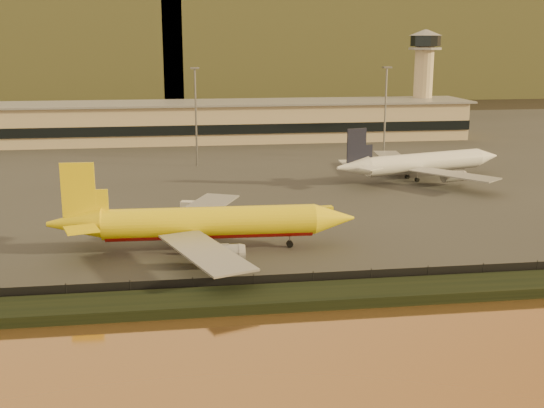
{
  "coord_description": "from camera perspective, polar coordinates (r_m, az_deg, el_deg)",
  "views": [
    {
      "loc": [
        -15.72,
        -97.3,
        32.79
      ],
      "look_at": [
        0.06,
        12.0,
        5.88
      ],
      "focal_mm": 45.0,
      "sensor_mm": 36.0,
      "label": 1
    }
  ],
  "objects": [
    {
      "name": "ground",
      "position": [
        103.87,
        0.92,
        -4.71
      ],
      "size": [
        900.0,
        900.0,
        0.0
      ],
      "primitive_type": "plane",
      "color": "black",
      "rests_on": "ground"
    },
    {
      "name": "embankment",
      "position": [
        87.89,
        2.69,
        -7.73
      ],
      "size": [
        320.0,
        7.0,
        1.4
      ],
      "primitive_type": "cube",
      "color": "black",
      "rests_on": "ground"
    },
    {
      "name": "tarmac",
      "position": [
        195.69,
        -3.5,
        4.05
      ],
      "size": [
        320.0,
        220.0,
        0.2
      ],
      "primitive_type": "cube",
      "color": "#2D2D2D",
      "rests_on": "ground"
    },
    {
      "name": "perimeter_fence",
      "position": [
        91.35,
        2.22,
        -6.48
      ],
      "size": [
        300.0,
        0.05,
        2.2
      ],
      "primitive_type": "cube",
      "color": "black",
      "rests_on": "tarmac"
    },
    {
      "name": "terminal_building",
      "position": [
        224.43,
        -7.91,
        6.77
      ],
      "size": [
        202.0,
        25.0,
        12.6
      ],
      "color": "tan",
      "rests_on": "tarmac"
    },
    {
      "name": "control_tower",
      "position": [
        244.12,
        12.58,
        10.76
      ],
      "size": [
        11.2,
        11.2,
        35.5
      ],
      "color": "tan",
      "rests_on": "tarmac"
    },
    {
      "name": "apron_light_masts",
      "position": [
        175.85,
        1.9,
        8.11
      ],
      "size": [
        152.2,
        12.2,
        25.4
      ],
      "color": "slate",
      "rests_on": "tarmac"
    },
    {
      "name": "distant_hills",
      "position": [
        437.33,
        -9.12,
        13.34
      ],
      "size": [
        470.0,
        160.0,
        70.0
      ],
      "color": "brown",
      "rests_on": "ground"
    },
    {
      "name": "dhl_cargo_jet",
      "position": [
        107.4,
        -5.68,
        -1.65
      ],
      "size": [
        48.11,
        47.2,
        14.39
      ],
      "rotation": [
        0.0,
        0.0,
        -0.03
      ],
      "color": "yellow",
      "rests_on": "tarmac"
    },
    {
      "name": "white_narrowbody_jet",
      "position": [
        164.84,
        12.39,
        3.35
      ],
      "size": [
        44.84,
        42.79,
        13.09
      ],
      "rotation": [
        0.0,
        0.0,
        0.28
      ],
      "color": "white",
      "rests_on": "tarmac"
    },
    {
      "name": "gse_vehicle_yellow",
      "position": [
        129.49,
        4.31,
        -0.55
      ],
      "size": [
        3.63,
        1.73,
        1.61
      ],
      "primitive_type": "cube",
      "rotation": [
        0.0,
        0.0,
        0.03
      ],
      "color": "yellow",
      "rests_on": "tarmac"
    },
    {
      "name": "gse_vehicle_white",
      "position": [
        133.29,
        -6.77,
        -0.16
      ],
      "size": [
        4.32,
        2.74,
        1.8
      ],
      "primitive_type": "cube",
      "rotation": [
        0.0,
        0.0,
        -0.25
      ],
      "color": "white",
      "rests_on": "tarmac"
    }
  ]
}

